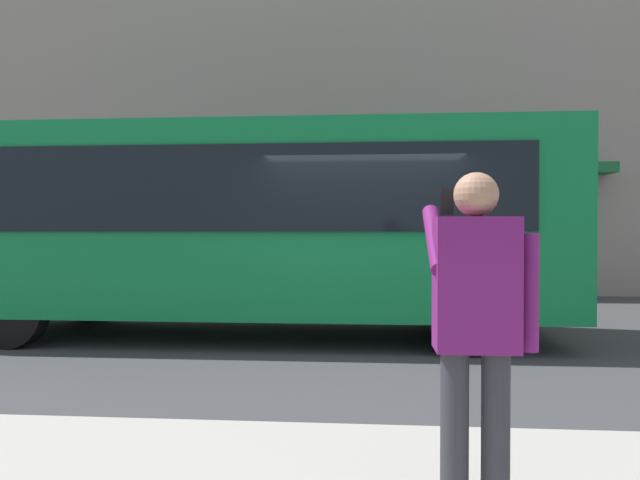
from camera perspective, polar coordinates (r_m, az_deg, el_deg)
The scene contains 4 objects.
ground_plane at distance 7.81m, azimuth 4.38°, elevation -10.60°, with size 60.00×60.00×0.00m, color #38383A.
building_facade_far at distance 15.12m, azimuth 4.57°, elevation 17.95°, with size 28.00×1.55×12.00m.
red_bus at distance 8.51m, azimuth -7.27°, elevation 1.74°, with size 9.05×2.54×3.08m.
pedestrian_photographer at distance 2.95m, azimuth 15.29°, elevation -7.30°, with size 0.53×0.52×1.70m.
Camera 1 is at (-0.03, 7.66, 1.56)m, focal length 32.09 mm.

